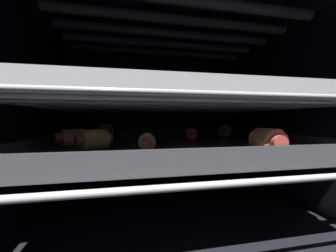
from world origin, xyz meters
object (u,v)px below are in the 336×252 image
Objects in this scene: oven_rack_lower at (170,149)px; pig_in_blanket_upper_5 at (89,99)px; heating_element at (170,33)px; pig_in_blanket_upper_3 at (157,102)px; pig_in_blanket_upper_0 at (61,89)px; pig_in_blanket_upper_6 at (112,91)px; oven_rack_upper at (170,108)px; pig_in_blanket_upper_8 at (188,103)px; pig_in_blanket_lower_0 at (147,141)px; pig_in_blanket_lower_5 at (226,131)px; pig_in_blanket_lower_7 at (104,131)px; pig_in_blanket_lower_4 at (72,137)px; baking_tray_lower at (170,143)px; pig_in_blanket_lower_3 at (267,141)px; pig_in_blanket_lower_1 at (94,139)px; pig_in_blanket_upper_1 at (135,92)px; pig_in_blanket_lower_6 at (190,134)px; pig_in_blanket_upper_7 at (212,98)px; pig_in_blanket_lower_2 at (268,137)px; pig_in_blanket_upper_4 at (161,89)px; baking_tray_upper at (170,104)px; pig_in_blanket_upper_2 at (224,99)px.

pig_in_blanket_upper_5 is at bearing 147.74° from oven_rack_lower.
heating_element is 21.28cm from pig_in_blanket_upper_3.
pig_in_blanket_upper_6 reaches higher than pig_in_blanket_upper_0.
oven_rack_upper is 16.58cm from pig_in_blanket_upper_8.
pig_in_blanket_lower_5 is (21.90, 18.11, 0.21)cm from pig_in_blanket_lower_0.
pig_in_blanket_upper_3 is at bearing 28.23° from pig_in_blanket_lower_7.
heating_element reaches higher than oven_rack_upper.
pig_in_blanket_upper_6 reaches higher than pig_in_blanket_lower_4.
baking_tray_lower is at bearing 18.31° from pig_in_blanket_upper_0.
pig_in_blanket_lower_4 is at bearing -160.53° from pig_in_blanket_lower_5.
pig_in_blanket_lower_5 is (6.44, 23.64, -0.15)cm from pig_in_blanket_lower_3.
pig_in_blanket_lower_1 is (-13.09, -8.59, -20.00)cm from heating_element.
pig_in_blanket_lower_1 is at bearing -134.96° from pig_in_blanket_upper_1.
baking_tray_lower is 7.72× the size of pig_in_blanket_lower_6.
oven_rack_lower is at bearing -119.88° from pig_in_blanket_upper_8.
pig_in_blanket_upper_8 is at bearing 60.12° from oven_rack_upper.
pig_in_blanket_lower_6 is 1.17× the size of pig_in_blanket_upper_7.
pig_in_blanket_upper_0 is at bearing 153.96° from pig_in_blanket_lower_1.
heating_element is 23.88cm from pig_in_blanket_upper_5.
pig_in_blanket_upper_1 reaches higher than pig_in_blanket_upper_8.
pig_in_blanket_lower_2 is at bearing -71.98° from pig_in_blanket_upper_7.
pig_in_blanket_lower_6 is (22.52, 7.74, -0.24)cm from pig_in_blanket_lower_4.
heating_element is at bearing 61.73° from pig_in_blanket_lower_0.
oven_rack_upper is at bearing -154.73° from pig_in_blanket_lower_5.
pig_in_blanket_upper_1 is at bearing 99.17° from pig_in_blanket_lower_0.
pig_in_blanket_lower_5 is 1.09× the size of pig_in_blanket_upper_8.
pig_in_blanket_upper_4 is at bearing -14.15° from pig_in_blanket_lower_4.
pig_in_blanket_lower_3 is 24.50cm from pig_in_blanket_lower_5.
pig_in_blanket_lower_5 is at bearing -5.48° from pig_in_blanket_upper_5.
pig_in_blanket_upper_1 reaches higher than pig_in_blanket_lower_2.
pig_in_blanket_lower_5 is (29.38, 16.28, -0.05)cm from pig_in_blanket_lower_1.
pig_in_blanket_upper_5 is at bearing 128.02° from pig_in_blanket_upper_1.
oven_rack_upper reaches higher than baking_tray_lower.
pig_in_blanket_upper_7 is at bearing 16.46° from baking_tray_lower.
pig_in_blanket_lower_5 is at bearing 25.27° from baking_tray_lower.
pig_in_blanket_lower_0 is 29.31cm from pig_in_blanket_upper_8.
pig_in_blanket_lower_4 is 0.88× the size of pig_in_blanket_lower_7.
pig_in_blanket_upper_7 is (24.24, -6.92, 7.62)cm from pig_in_blanket_lower_7.
heating_element is 21.93cm from baking_tray_lower.
pig_in_blanket_upper_5 is (-27.16, 26.87, 7.59)cm from pig_in_blanket_lower_3.
pig_in_blanket_lower_6 is 0.12× the size of oven_rack_upper.
pig_in_blanket_upper_7 is 11.38cm from pig_in_blanket_upper_8.
oven_rack_lower is 15.93cm from pig_in_blanket_lower_1.
pig_in_blanket_upper_4 is (-3.03, -7.72, -12.19)cm from heating_element.
pig_in_blanket_upper_7 is at bearing 16.46° from heating_element.
baking_tray_upper is at bearing -90.00° from oven_rack_upper.
pig_in_blanket_lower_5 is at bearing 25.27° from baking_tray_upper.
pig_in_blanket_lower_6 is at bearing 103.08° from pig_in_blanket_lower_3.
pig_in_blanket_upper_2 is 1.28× the size of pig_in_blanket_upper_8.
oven_rack_upper is at bearing 13.54° from pig_in_blanket_upper_6.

